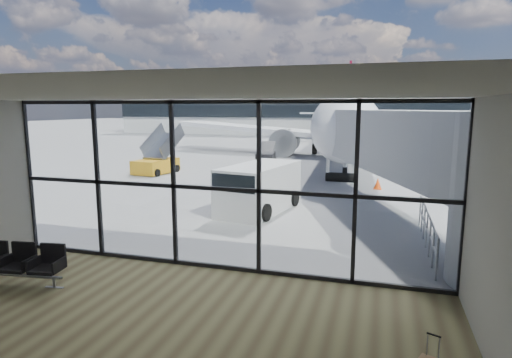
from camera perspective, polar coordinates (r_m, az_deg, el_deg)
The scene contains 19 objects.
ground at distance 50.60m, azimuth 11.82°, elevation 4.38°, with size 220.00×220.00×0.00m, color slate.
lounge_shell at distance 7.05m, azimuth -20.34°, elevation -4.53°, with size 12.02×8.01×4.51m.
glass_curtain_wall at distance 11.25m, azimuth -5.48°, elevation -1.02°, with size 12.10×0.12×4.50m.
jet_bridge at distance 17.40m, azimuth 18.96°, elevation 3.91°, with size 8.00×16.50×4.33m.
apron_railing at distance 14.27m, azimuth 21.87°, elevation -5.71°, with size 0.06×5.46×1.11m.
far_terminal at distance 72.37m, azimuth 12.97°, elevation 9.13°, with size 80.00×12.20×11.00m.
tree_0 at distance 95.83m, azimuth -14.50°, elevation 9.34°, with size 4.95×4.95×7.12m.
tree_1 at distance 92.89m, azimuth -11.29°, elevation 9.85°, with size 5.61×5.61×8.07m.
tree_2 at distance 90.27m, azimuth -7.88°, elevation 10.35°, with size 6.27×6.27×9.03m.
tree_3 at distance 87.96m, azimuth -4.24°, elevation 9.63°, with size 4.95×4.95×7.12m.
tree_4 at distance 86.02m, azimuth -0.45°, elevation 10.08°, with size 5.61×5.61×8.07m.
tree_5 at distance 84.47m, azimuth 3.51°, elevation 10.49°, with size 6.27×6.27×9.03m.
seating_row at distance 12.13m, azimuth -28.87°, elevation -9.63°, with size 2.27×0.93×1.01m.
airliner at distance 41.63m, azimuth 12.18°, elevation 7.62°, with size 34.30×39.78×10.25m.
service_van at distance 17.85m, azimuth 0.32°, elevation -1.15°, with size 2.81×4.77×1.95m.
belt_loader at distance 32.59m, azimuth 1.33°, elevation 2.86°, with size 1.80×3.75×1.66m.
mobile_stairs at distance 29.18m, azimuth -13.10°, elevation 1.98°, with size 2.29×3.86×2.59m.
traffic_cone_a at distance 24.09m, azimuth -2.11°, elevation -0.21°, with size 0.37×0.37×0.52m.
traffic_cone_b at distance 23.76m, azimuth 15.92°, elevation -0.60°, with size 0.43×0.43×0.61m.
Camera 1 is at (4.17, -10.25, 4.28)m, focal length 30.00 mm.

